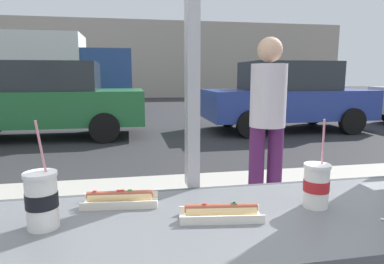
{
  "coord_description": "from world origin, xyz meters",
  "views": [
    {
      "loc": [
        -0.25,
        -1.25,
        1.42
      ],
      "look_at": [
        0.34,
        1.91,
        0.88
      ],
      "focal_mm": 31.34,
      "sensor_mm": 36.0,
      "label": 1
    }
  ],
  "objects_px": {
    "pedestrian": "(267,116)",
    "soda_cup_right": "(42,199)",
    "box_truck": "(32,71)",
    "soda_cup_left": "(316,185)",
    "parked_car_green": "(44,100)",
    "parked_car_blue": "(286,96)",
    "hotdog_tray_far": "(120,198)",
    "hotdog_tray_near": "(221,212)"
  },
  "relations": [
    {
      "from": "pedestrian",
      "to": "soda_cup_right",
      "type": "bearing_deg",
      "value": -129.42
    },
    {
      "from": "box_truck",
      "to": "soda_cup_left",
      "type": "bearing_deg",
      "value": -71.66
    },
    {
      "from": "parked_car_green",
      "to": "parked_car_blue",
      "type": "height_order",
      "value": "parked_car_blue"
    },
    {
      "from": "box_truck",
      "to": "pedestrian",
      "type": "relative_size",
      "value": 4.19
    },
    {
      "from": "soda_cup_left",
      "to": "parked_car_green",
      "type": "distance_m",
      "value": 7.49
    },
    {
      "from": "parked_car_blue",
      "to": "pedestrian",
      "type": "bearing_deg",
      "value": -117.87
    },
    {
      "from": "pedestrian",
      "to": "hotdog_tray_far",
      "type": "bearing_deg",
      "value": -127.18
    },
    {
      "from": "hotdog_tray_far",
      "to": "parked_car_green",
      "type": "height_order",
      "value": "parked_car_green"
    },
    {
      "from": "hotdog_tray_far",
      "to": "pedestrian",
      "type": "distance_m",
      "value": 2.1
    },
    {
      "from": "hotdog_tray_near",
      "to": "hotdog_tray_far",
      "type": "xyz_separation_m",
      "value": [
        -0.32,
        0.18,
        -0.0
      ]
    },
    {
      "from": "hotdog_tray_far",
      "to": "parked_car_green",
      "type": "xyz_separation_m",
      "value": [
        -1.86,
        6.9,
        -0.12
      ]
    },
    {
      "from": "hotdog_tray_far",
      "to": "parked_car_blue",
      "type": "height_order",
      "value": "parked_car_blue"
    },
    {
      "from": "soda_cup_left",
      "to": "hotdog_tray_near",
      "type": "relative_size",
      "value": 1.13
    },
    {
      "from": "soda_cup_left",
      "to": "soda_cup_right",
      "type": "distance_m",
      "value": 0.89
    },
    {
      "from": "soda_cup_left",
      "to": "parked_car_blue",
      "type": "distance_m",
      "value": 7.81
    },
    {
      "from": "soda_cup_left",
      "to": "hotdog_tray_far",
      "type": "height_order",
      "value": "soda_cup_left"
    },
    {
      "from": "box_truck",
      "to": "hotdog_tray_near",
      "type": "bearing_deg",
      "value": -73.2
    },
    {
      "from": "box_truck",
      "to": "pedestrian",
      "type": "distance_m",
      "value": 11.42
    },
    {
      "from": "soda_cup_left",
      "to": "hotdog_tray_far",
      "type": "xyz_separation_m",
      "value": [
        -0.67,
        0.14,
        -0.06
      ]
    },
    {
      "from": "hotdog_tray_near",
      "to": "parked_car_green",
      "type": "xyz_separation_m",
      "value": [
        -2.18,
        7.09,
        -0.12
      ]
    },
    {
      "from": "hotdog_tray_near",
      "to": "soda_cup_left",
      "type": "bearing_deg",
      "value": 6.07
    },
    {
      "from": "parked_car_blue",
      "to": "box_truck",
      "type": "distance_m",
      "value": 9.08
    },
    {
      "from": "soda_cup_right",
      "to": "parked_car_green",
      "type": "relative_size",
      "value": 0.07
    },
    {
      "from": "pedestrian",
      "to": "parked_car_blue",
      "type": "bearing_deg",
      "value": 62.13
    },
    {
      "from": "box_truck",
      "to": "pedestrian",
      "type": "xyz_separation_m",
      "value": [
        4.65,
        -10.42,
        -0.53
      ]
    },
    {
      "from": "soda_cup_left",
      "to": "parked_car_green",
      "type": "relative_size",
      "value": 0.07
    },
    {
      "from": "hotdog_tray_far",
      "to": "pedestrian",
      "type": "bearing_deg",
      "value": 52.82
    },
    {
      "from": "parked_car_green",
      "to": "hotdog_tray_near",
      "type": "bearing_deg",
      "value": -72.91
    },
    {
      "from": "soda_cup_right",
      "to": "parked_car_blue",
      "type": "height_order",
      "value": "parked_car_blue"
    },
    {
      "from": "soda_cup_right",
      "to": "box_truck",
      "type": "height_order",
      "value": "box_truck"
    },
    {
      "from": "soda_cup_right",
      "to": "box_truck",
      "type": "bearing_deg",
      "value": 104.5
    },
    {
      "from": "box_truck",
      "to": "pedestrian",
      "type": "bearing_deg",
      "value": -65.93
    },
    {
      "from": "parked_car_green",
      "to": "box_truck",
      "type": "bearing_deg",
      "value": 106.4
    },
    {
      "from": "hotdog_tray_near",
      "to": "hotdog_tray_far",
      "type": "height_order",
      "value": "same"
    },
    {
      "from": "parked_car_green",
      "to": "soda_cup_right",
      "type": "bearing_deg",
      "value": -76.92
    },
    {
      "from": "soda_cup_left",
      "to": "parked_car_blue",
      "type": "bearing_deg",
      "value": 64.48
    },
    {
      "from": "soda_cup_left",
      "to": "hotdog_tray_near",
      "type": "height_order",
      "value": "soda_cup_left"
    },
    {
      "from": "parked_car_green",
      "to": "box_truck",
      "type": "height_order",
      "value": "box_truck"
    },
    {
      "from": "soda_cup_left",
      "to": "hotdog_tray_far",
      "type": "relative_size",
      "value": 1.15
    },
    {
      "from": "soda_cup_right",
      "to": "hotdog_tray_far",
      "type": "height_order",
      "value": "soda_cup_right"
    },
    {
      "from": "soda_cup_right",
      "to": "hotdog_tray_near",
      "type": "height_order",
      "value": "soda_cup_right"
    },
    {
      "from": "soda_cup_left",
      "to": "hotdog_tray_near",
      "type": "bearing_deg",
      "value": -173.93
    }
  ]
}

